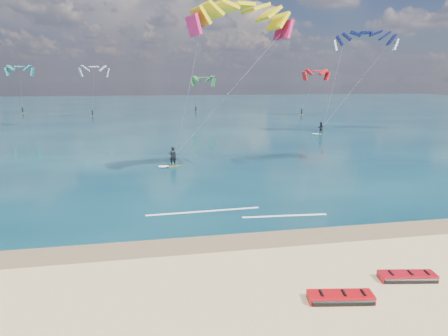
# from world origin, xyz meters

# --- Properties ---
(ground) EXTENTS (320.00, 320.00, 0.00)m
(ground) POSITION_xyz_m (0.00, 40.00, 0.00)
(ground) COLOR tan
(ground) RESTS_ON ground
(wet_sand_strip) EXTENTS (320.00, 2.40, 0.01)m
(wet_sand_strip) POSITION_xyz_m (0.00, 3.00, 0.00)
(wet_sand_strip) COLOR brown
(wet_sand_strip) RESTS_ON ground
(sea) EXTENTS (320.00, 200.00, 0.04)m
(sea) POSITION_xyz_m (0.00, 104.00, 0.02)
(sea) COLOR #092433
(sea) RESTS_ON ground
(packed_kite_left) EXTENTS (2.86, 1.51, 0.40)m
(packed_kite_left) POSITION_xyz_m (3.57, -3.51, 0.00)
(packed_kite_left) COLOR #BC0A0E
(packed_kite_left) RESTS_ON ground
(packed_kite_mid) EXTENTS (2.72, 1.46, 0.38)m
(packed_kite_mid) POSITION_xyz_m (7.18, -2.47, 0.00)
(packed_kite_mid) COLOR #AF0C15
(packed_kite_mid) RESTS_ON ground
(kitesurfer_main) EXTENTS (12.55, 9.46, 15.73)m
(kitesurfer_main) POSITION_xyz_m (1.47, 18.86, 8.03)
(kitesurfer_main) COLOR gold
(kitesurfer_main) RESTS_ON sea
(kitesurfer_far) EXTENTS (12.68, 6.12, 16.89)m
(kitesurfer_far) POSITION_xyz_m (25.77, 40.51, 8.97)
(kitesurfer_far) COLOR #ADC01C
(kitesurfer_far) RESTS_ON sea
(shoreline_foam) EXTENTS (11.35, 2.37, 0.01)m
(shoreline_foam) POSITION_xyz_m (1.87, 7.34, 0.05)
(shoreline_foam) COLOR white
(shoreline_foam) RESTS_ON ground
(distant_kites) EXTENTS (75.89, 32.50, 11.47)m
(distant_kites) POSITION_xyz_m (-7.93, 77.65, 5.15)
(distant_kites) COLOR red
(distant_kites) RESTS_ON ground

